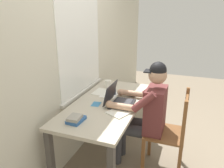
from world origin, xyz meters
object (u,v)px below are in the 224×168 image
at_px(laptop, 118,99).
at_px(coffee_mug_dark, 113,90).
at_px(desk, 108,110).
at_px(computer_mouse, 131,95).
at_px(seated_person, 146,111).
at_px(landscape_photo_print, 96,104).
at_px(book_stack_main, 76,119).
at_px(coffee_mug_white, 108,84).
at_px(wooden_chair, 170,133).

height_order(laptop, coffee_mug_dark, laptop).
distance_m(desk, computer_mouse, 0.36).
relative_size(desk, seated_person, 1.22).
distance_m(coffee_mug_dark, landscape_photo_print, 0.36).
bearing_deg(seated_person, computer_mouse, 44.62).
height_order(book_stack_main, landscape_photo_print, book_stack_main).
height_order(coffee_mug_white, landscape_photo_print, coffee_mug_white).
bearing_deg(seated_person, coffee_mug_white, 55.49).
distance_m(seated_person, laptop, 0.33).
relative_size(coffee_mug_dark, landscape_photo_print, 0.90).
distance_m(seated_person, book_stack_main, 0.80).
bearing_deg(landscape_photo_print, seated_person, -82.69).
height_order(wooden_chair, book_stack_main, wooden_chair).
relative_size(computer_mouse, coffee_mug_white, 0.82).
bearing_deg(computer_mouse, seated_person, -135.38).
bearing_deg(wooden_chair, book_stack_main, 124.72).
distance_m(seated_person, coffee_mug_dark, 0.52).
distance_m(computer_mouse, coffee_mug_white, 0.42).
bearing_deg(wooden_chair, desk, 92.76).
relative_size(desk, landscape_photo_print, 11.74).
height_order(coffee_mug_white, book_stack_main, coffee_mug_white).
height_order(desk, wooden_chair, wooden_chair).
distance_m(wooden_chair, laptop, 0.68).
height_order(computer_mouse, coffee_mug_white, coffee_mug_white).
distance_m(laptop, computer_mouse, 0.29).
distance_m(computer_mouse, landscape_photo_print, 0.48).
distance_m(seated_person, computer_mouse, 0.33).
distance_m(laptop, coffee_mug_white, 0.55).
height_order(desk, book_stack_main, book_stack_main).
height_order(desk, computer_mouse, computer_mouse).
bearing_deg(desk, wooden_chair, -87.24).
xyz_separation_m(desk, computer_mouse, (0.27, -0.21, 0.11)).
bearing_deg(landscape_photo_print, coffee_mug_dark, -19.02).
xyz_separation_m(coffee_mug_white, landscape_photo_print, (-0.55, -0.07, -0.05)).
relative_size(wooden_chair, computer_mouse, 9.51).
bearing_deg(book_stack_main, wooden_chair, -55.28).
height_order(desk, coffee_mug_dark, coffee_mug_dark).
xyz_separation_m(seated_person, wooden_chair, (-0.00, -0.28, -0.23)).
xyz_separation_m(seated_person, coffee_mug_dark, (0.21, 0.46, 0.10)).
height_order(seated_person, book_stack_main, seated_person).
distance_m(wooden_chair, computer_mouse, 0.63).
bearing_deg(desk, coffee_mug_white, 20.47).
xyz_separation_m(wooden_chair, coffee_mug_dark, (0.21, 0.74, 0.33)).
bearing_deg(desk, book_stack_main, 168.26).
xyz_separation_m(desk, laptop, (-0.01, -0.13, 0.15)).
xyz_separation_m(desk, seated_person, (0.03, -0.44, 0.04)).
bearing_deg(coffee_mug_white, coffee_mug_dark, -145.55).
xyz_separation_m(seated_person, coffee_mug_white, (0.41, 0.60, 0.11)).
xyz_separation_m(seated_person, computer_mouse, (0.23, 0.23, 0.07)).
bearing_deg(landscape_photo_print, desk, -50.70).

